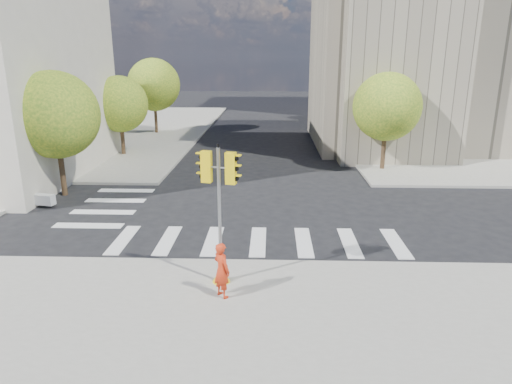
% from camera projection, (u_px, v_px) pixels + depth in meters
% --- Properties ---
extents(ground, '(160.00, 160.00, 0.00)m').
position_uv_depth(ground, '(262.00, 224.00, 19.93)').
color(ground, black).
rests_on(ground, ground).
extents(sidewalk_far_right, '(28.00, 40.00, 0.15)m').
position_uv_depth(sidewalk_far_right, '(474.00, 131.00, 44.17)').
color(sidewalk_far_right, gray).
rests_on(sidewalk_far_right, ground).
extents(sidewalk_far_left, '(28.00, 40.00, 0.15)m').
position_uv_depth(sidewalk_far_left, '(67.00, 129.00, 45.47)').
color(sidewalk_far_left, gray).
rests_on(sidewalk_far_left, ground).
extents(civic_building, '(26.00, 16.00, 19.39)m').
position_uv_depth(civic_building, '(466.00, 54.00, 35.68)').
color(civic_building, gray).
rests_on(civic_building, ground).
extents(tree_lw_near, '(4.40, 4.40, 6.41)m').
position_uv_depth(tree_lw_near, '(55.00, 115.00, 22.91)').
color(tree_lw_near, '#382616').
rests_on(tree_lw_near, ground).
extents(tree_lw_mid, '(4.00, 4.00, 5.77)m').
position_uv_depth(tree_lw_mid, '(120.00, 104.00, 32.62)').
color(tree_lw_mid, '#382616').
rests_on(tree_lw_mid, ground).
extents(tree_lw_far, '(4.80, 4.80, 6.95)m').
position_uv_depth(tree_lw_far, '(154.00, 85.00, 41.98)').
color(tree_lw_far, '#382616').
rests_on(tree_lw_far, ground).
extents(tree_re_near, '(4.20, 4.20, 6.16)m').
position_uv_depth(tree_re_near, '(387.00, 107.00, 28.12)').
color(tree_re_near, '#382616').
rests_on(tree_re_near, ground).
extents(tree_re_mid, '(4.60, 4.60, 6.66)m').
position_uv_depth(tree_re_mid, '(354.00, 89.00, 39.53)').
color(tree_re_mid, '#382616').
rests_on(tree_re_mid, ground).
extents(tree_re_far, '(4.00, 4.00, 5.88)m').
position_uv_depth(tree_re_far, '(335.00, 86.00, 51.17)').
color(tree_re_far, '#382616').
rests_on(tree_re_far, ground).
extents(lamp_near, '(0.35, 0.18, 8.11)m').
position_uv_depth(lamp_near, '(381.00, 93.00, 31.78)').
color(lamp_near, black).
rests_on(lamp_near, sidewalk_far_right).
extents(lamp_far, '(0.35, 0.18, 8.11)m').
position_uv_depth(lamp_far, '(349.00, 82.00, 45.20)').
color(lamp_far, black).
rests_on(lamp_far, sidewalk_far_right).
extents(traffic_signal, '(1.08, 0.56, 4.44)m').
position_uv_depth(traffic_signal, '(220.00, 226.00, 13.96)').
color(traffic_signal, yellow).
rests_on(traffic_signal, sidewalk_near).
extents(photographer, '(0.73, 0.73, 1.71)m').
position_uv_depth(photographer, '(222.00, 270.00, 13.38)').
color(photographer, red).
rests_on(photographer, sidewalk_near).
extents(planter_wall, '(5.94, 1.69, 0.50)m').
position_uv_depth(planter_wall, '(1.00, 196.00, 22.60)').
color(planter_wall, silver).
rests_on(planter_wall, sidewalk_left_near).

